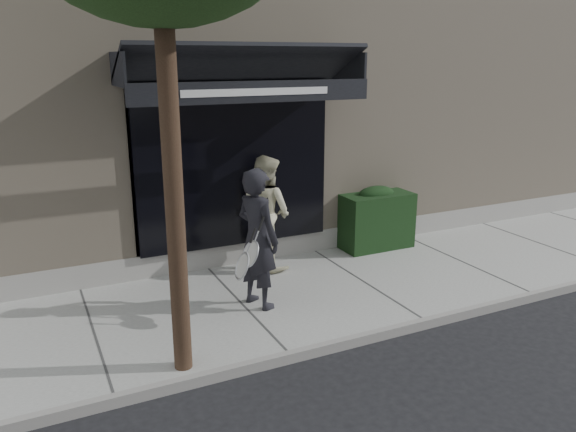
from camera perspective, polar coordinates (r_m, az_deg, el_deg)
ground at (r=8.95m, az=7.37°, el=-7.14°), size 80.00×80.00×0.00m
sidewalk at (r=8.93m, az=7.38°, el=-6.78°), size 20.00×3.00×0.12m
curb at (r=7.80m, az=13.69°, el=-10.53°), size 20.00×0.10×0.14m
building_facade at (r=12.69m, az=-4.75°, el=12.45°), size 14.30×8.04×5.64m
hedge at (r=10.30m, az=8.86°, el=-0.23°), size 1.30×0.70×1.14m
pedestrian_front at (r=7.64m, az=-3.11°, el=-2.32°), size 0.83×0.97×1.96m
pedestrian_back at (r=9.10m, az=-2.26°, el=0.39°), size 0.98×1.10×1.86m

